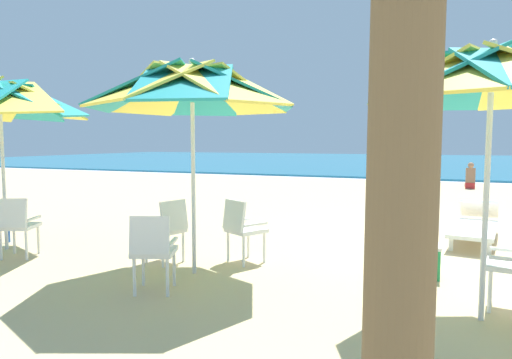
{
  "coord_description": "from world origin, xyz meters",
  "views": [
    {
      "loc": [
        -0.48,
        -7.52,
        1.64
      ],
      "look_at": [
        -3.28,
        -0.56,
        1.0
      ],
      "focal_mm": 31.11,
      "sensor_mm": 36.0,
      "label": 1
    }
  ],
  "objects": [
    {
      "name": "beach_umbrella_1",
      "position": [
        -3.22,
        -2.77,
        2.27
      ],
      "size": [
        2.57,
        2.57,
        2.64
      ],
      "color": "silver",
      "rests_on": "ground"
    },
    {
      "name": "ground_plane",
      "position": [
        0.0,
        0.0,
        0.0
      ],
      "size": [
        80.0,
        80.0,
        0.0
      ],
      "primitive_type": "plane",
      "color": "#D3B784"
    },
    {
      "name": "sun_lounger_1",
      "position": [
        0.17,
        0.48,
        0.28
      ],
      "size": [
        0.93,
        2.21,
        0.62
      ],
      "color": "white",
      "rests_on": "ground"
    },
    {
      "name": "beachgoer_seated",
      "position": [
        0.7,
        9.77,
        0.29
      ],
      "size": [
        0.3,
        0.93,
        0.92
      ],
      "color": "red",
      "rests_on": "ground"
    },
    {
      "name": "plastic_chair_2",
      "position": [
        -3.27,
        -3.58,
        0.5
      ],
      "size": [
        0.57,
        0.59,
        0.87
      ],
      "color": "white",
      "rests_on": "ground"
    },
    {
      "name": "surf_foam",
      "position": [
        0.0,
        12.01,
        0.01
      ],
      "size": [
        80.0,
        0.7,
        0.01
      ],
      "primitive_type": "cube",
      "color": "white",
      "rests_on": "ground"
    },
    {
      "name": "plastic_chair_5",
      "position": [
        -5.9,
        -3.07,
        0.5
      ],
      "size": [
        0.58,
        0.6,
        0.87
      ],
      "color": "white",
      "rests_on": "ground"
    },
    {
      "name": "sea",
      "position": [
        0.0,
        30.31,
        0.05
      ],
      "size": [
        80.0,
        36.0,
        0.1
      ],
      "primitive_type": "cube",
      "color": "teal",
      "rests_on": "ground"
    },
    {
      "name": "plastic_chair_3",
      "position": [
        -2.86,
        -2.12,
        0.5
      ],
      "size": [
        0.6,
        0.62,
        0.87
      ],
      "color": "white",
      "rests_on": "ground"
    },
    {
      "name": "beach_umbrella_2",
      "position": [
        -6.51,
        -2.76,
        2.25
      ],
      "size": [
        2.51,
        2.51,
        2.62
      ],
      "color": "silver",
      "rests_on": "ground"
    },
    {
      "name": "plastic_chair_4",
      "position": [
        -3.78,
        -2.5,
        0.5
      ],
      "size": [
        0.57,
        0.55,
        0.87
      ],
      "color": "white",
      "rests_on": "ground"
    },
    {
      "name": "cooler_box",
      "position": [
        -0.61,
        -1.83,
        0.2
      ],
      "size": [
        0.5,
        0.34,
        0.4
      ],
      "color": "#238C4C",
      "rests_on": "ground"
    },
    {
      "name": "beach_umbrella_0",
      "position": [
        -0.04,
        -3.06,
        2.19
      ],
      "size": [
        2.15,
        2.15,
        2.54
      ],
      "color": "silver",
      "rests_on": "ground"
    }
  ]
}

